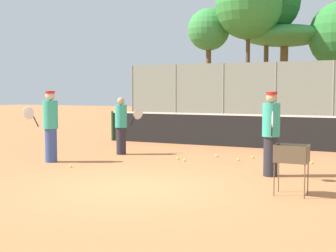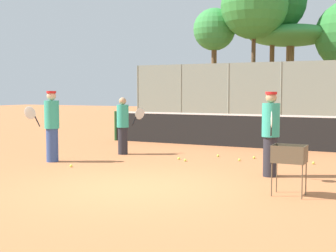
{
  "view_description": "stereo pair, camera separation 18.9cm",
  "coord_description": "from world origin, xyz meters",
  "px_view_note": "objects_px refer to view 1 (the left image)",
  "views": [
    {
      "loc": [
        4.19,
        -7.49,
        1.8
      ],
      "look_at": [
        -0.36,
        2.19,
        1.0
      ],
      "focal_mm": 50.0,
      "sensor_mm": 36.0,
      "label": 1
    },
    {
      "loc": [
        4.36,
        -7.41,
        1.8
      ],
      "look_at": [
        -0.36,
        2.19,
        1.0
      ],
      "focal_mm": 50.0,
      "sensor_mm": 36.0,
      "label": 2
    }
  ],
  "objects_px": {
    "player_yellow_shirt": "(271,133)",
    "ball_cart": "(291,158)",
    "player_red_cap": "(50,125)",
    "player_white_outfit": "(121,125)",
    "tennis_net": "(242,130)"
  },
  "relations": [
    {
      "from": "tennis_net",
      "to": "player_yellow_shirt",
      "type": "distance_m",
      "value": 5.11
    },
    {
      "from": "player_white_outfit",
      "to": "ball_cart",
      "type": "height_order",
      "value": "player_white_outfit"
    },
    {
      "from": "player_yellow_shirt",
      "to": "player_white_outfit",
      "type": "bearing_deg",
      "value": -124.38
    },
    {
      "from": "player_white_outfit",
      "to": "ball_cart",
      "type": "bearing_deg",
      "value": -82.59
    },
    {
      "from": "player_red_cap",
      "to": "ball_cart",
      "type": "height_order",
      "value": "player_red_cap"
    },
    {
      "from": "tennis_net",
      "to": "player_yellow_shirt",
      "type": "xyz_separation_m",
      "value": [
        1.98,
        -4.7,
        0.37
      ]
    },
    {
      "from": "player_yellow_shirt",
      "to": "ball_cart",
      "type": "height_order",
      "value": "player_yellow_shirt"
    },
    {
      "from": "player_red_cap",
      "to": "ball_cart",
      "type": "relative_size",
      "value": 2.05
    },
    {
      "from": "player_red_cap",
      "to": "tennis_net",
      "type": "bearing_deg",
      "value": -151.14
    },
    {
      "from": "tennis_net",
      "to": "ball_cart",
      "type": "height_order",
      "value": "tennis_net"
    },
    {
      "from": "ball_cart",
      "to": "player_white_outfit",
      "type": "bearing_deg",
      "value": 148.55
    },
    {
      "from": "player_white_outfit",
      "to": "player_yellow_shirt",
      "type": "height_order",
      "value": "player_yellow_shirt"
    },
    {
      "from": "player_yellow_shirt",
      "to": "ball_cart",
      "type": "bearing_deg",
      "value": 8.36
    },
    {
      "from": "tennis_net",
      "to": "player_white_outfit",
      "type": "relative_size",
      "value": 6.06
    },
    {
      "from": "player_white_outfit",
      "to": "player_red_cap",
      "type": "distance_m",
      "value": 2.2
    }
  ]
}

